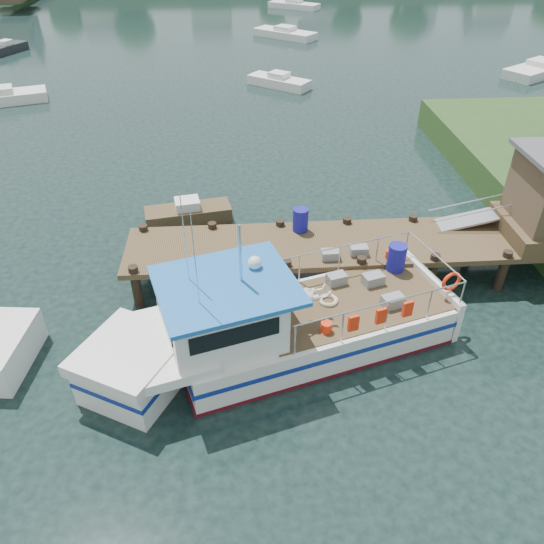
{
  "coord_description": "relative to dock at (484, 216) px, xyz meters",
  "views": [
    {
      "loc": [
        -2.0,
        -15.56,
        11.43
      ],
      "look_at": [
        -1.0,
        -1.5,
        1.3
      ],
      "focal_mm": 35.0,
      "sensor_mm": 36.0,
      "label": 1
    }
  ],
  "objects": [
    {
      "name": "moored_a",
      "position": [
        -23.9,
        20.82,
        -1.85
      ],
      "size": [
        5.98,
        3.55,
        1.04
      ],
      "rotation": [
        0.0,
        0.0,
        -0.04
      ],
      "color": "silver",
      "rests_on": "ground"
    },
    {
      "name": "moored_far",
      "position": [
        -0.89,
        54.44,
        -1.86
      ],
      "size": [
        6.25,
        5.03,
        1.04
      ],
      "rotation": [
        0.0,
        0.0,
        -0.31
      ],
      "color": "silver",
      "rests_on": "ground"
    },
    {
      "name": "moored_b",
      "position": [
        -5.26,
        23.17,
        -1.87
      ],
      "size": [
        4.58,
        4.04,
        1.01
      ],
      "rotation": [
        0.0,
        0.0,
        -0.05
      ],
      "color": "silver",
      "rests_on": "ground"
    },
    {
      "name": "ground_plane",
      "position": [
        -6.51,
        -0.01,
        -2.24
      ],
      "size": [
        160.0,
        160.0,
        0.0
      ],
      "primitive_type": "plane",
      "color": "black"
    },
    {
      "name": "lobster_boat",
      "position": [
        -7.77,
        -3.91,
        -1.23
      ],
      "size": [
        11.46,
        6.06,
        5.57
      ],
      "rotation": [
        0.0,
        0.0,
        0.29
      ],
      "color": "silver",
      "rests_on": "ground"
    },
    {
      "name": "moored_rowboat",
      "position": [
        -10.65,
        4.25,
        -1.86
      ],
      "size": [
        3.72,
        1.82,
        1.04
      ],
      "rotation": [
        0.0,
        0.0,
        -0.35
      ],
      "color": "#4A3823",
      "rests_on": "ground"
    },
    {
      "name": "moored_d",
      "position": [
        -3.4,
        38.91,
        -1.85
      ],
      "size": [
        6.1,
        5.56,
        1.05
      ],
      "rotation": [
        0.0,
        0.0,
        0.36
      ],
      "color": "silver",
      "rests_on": "ground"
    },
    {
      "name": "moored_c",
      "position": [
        15.04,
        24.97,
        -1.84
      ],
      "size": [
        6.96,
        5.62,
        1.07
      ],
      "rotation": [
        0.0,
        0.0,
        0.4
      ],
      "color": "silver",
      "rests_on": "ground"
    },
    {
      "name": "moored_e",
      "position": [
        -28.09,
        34.66,
        -1.85
      ],
      "size": [
        2.89,
        3.97,
        1.05
      ],
      "rotation": [
        0.0,
        0.0,
        -0.3
      ],
      "color": "black",
      "rests_on": "ground"
    },
    {
      "name": "dock",
      "position": [
        0.0,
        0.0,
        0.0
      ],
      "size": [
        16.6,
        3.0,
        4.78
      ],
      "color": "#4A3823",
      "rests_on": "ground"
    }
  ]
}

